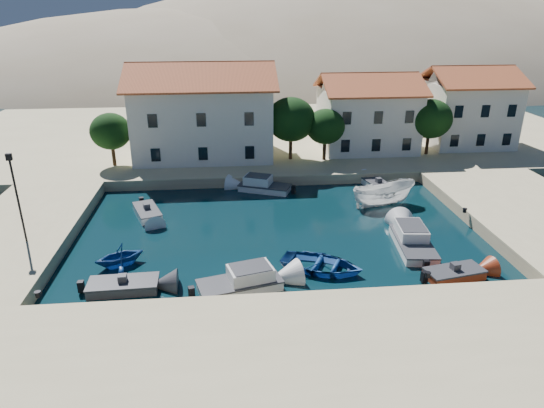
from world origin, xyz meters
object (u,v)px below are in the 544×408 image
Objects in this scene: building_mid at (368,111)px; cabin_cruiser_south at (240,283)px; boat_east at (382,205)px; building_right at (468,105)px; cabin_cruiser_east at (413,242)px; lamppost at (16,190)px; rowboat_south at (322,270)px; building_left at (203,109)px.

cabin_cruiser_south is (-15.12, -26.91, -4.75)m from building_mid.
boat_east is (-2.41, -14.62, -5.22)m from building_mid.
building_right is at bearing 4.76° from building_mid.
cabin_cruiser_east is at bearing 165.03° from boat_east.
building_right is 46.98m from lamppost.
building_mid is 1.80× the size of boat_east.
lamppost is 1.17× the size of rowboat_south.
building_mid is 1.69× the size of lamppost.
building_mid reaches higher than rowboat_south.
building_mid is 31.23m from cabin_cruiser_south.
lamppost reaches higher than rowboat_south.
building_left is at bearing 81.37° from cabin_cruiser_south.
building_right reaches higher than cabin_cruiser_east.
rowboat_south is (-9.74, -25.07, -5.22)m from building_mid.
boat_east is (12.71, 12.29, -0.48)m from cabin_cruiser_south.
building_left is 2.76× the size of rowboat_south.
building_right is at bearing -13.69° from rowboat_south.
cabin_cruiser_south is 17.69m from boat_east.
cabin_cruiser_south is at bearing 121.33° from boat_east.
building_left reaches higher than boat_east.
building_left is 2.73× the size of cabin_cruiser_south.
boat_east is at bearing -8.92° from rowboat_south.
rowboat_south is at bearing -129.83° from building_right.
lamppost is 16.12m from cabin_cruiser_south.
building_mid is (18.00, 1.00, -0.71)m from building_left.
boat_east is (15.59, -13.62, -5.94)m from building_left.
cabin_cruiser_east is (26.78, -1.60, -4.28)m from lamppost.
building_left reaches higher than building_right.
cabin_cruiser_east is at bearing -44.46° from rowboat_south.
cabin_cruiser_south is at bearing -22.35° from lamppost.
building_mid is 27.40m from rowboat_south.
building_mid is 23.25m from cabin_cruiser_east.
lamppost is at bearing 92.82° from cabin_cruiser_east.
rowboat_south is 0.91× the size of boat_east.
cabin_cruiser_east is at bearing 4.23° from cabin_cruiser_south.
building_right is (12.00, 1.00, 0.25)m from building_mid.
building_mid is 36.21m from lamppost.
building_left reaches higher than cabin_cruiser_east.
building_left reaches higher than building_mid.
boat_east is (0.31, 7.98, -0.48)m from cabin_cruiser_east.
building_right reaches higher than cabin_cruiser_south.
boat_east is at bearing 3.98° from cabin_cruiser_east.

